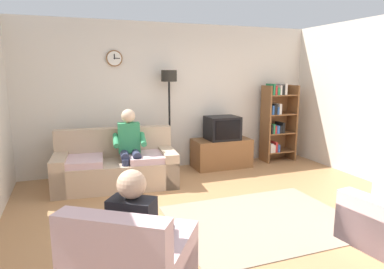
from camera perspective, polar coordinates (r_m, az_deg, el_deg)
The scene contains 10 objects.
ground_plane at distance 4.38m, azimuth 7.77°, elevation -14.13°, with size 12.00×12.00×0.00m, color #B27F51.
back_wall_assembly at distance 6.46m, azimuth -3.10°, elevation 6.39°, with size 6.20×0.17×2.70m.
couch at distance 5.60m, azimuth -12.73°, elevation -5.33°, with size 1.97×1.06×0.90m.
tv_stand at distance 6.55m, azimuth 4.99°, elevation -3.12°, with size 1.10×0.56×0.55m.
tv at distance 6.43m, azimuth 5.15°, elevation 1.12°, with size 0.60×0.49×0.44m.
bookshelf at distance 7.13m, azimuth 14.10°, elevation 2.30°, with size 0.68×0.36×1.59m.
floor_lamp at distance 6.11m, azimuth -3.88°, elevation 7.06°, with size 0.28×0.28×1.85m.
area_rug at distance 4.41m, azimuth 11.78°, elevation -14.04°, with size 2.20×1.70×0.01m, color gray.
person_on_couch at distance 5.43m, azimuth -10.50°, elevation -1.55°, with size 0.54×0.56×1.24m.
person_in_left_armchair at distance 2.78m, azimuth -9.15°, elevation -15.66°, with size 0.61×0.64×1.12m.
Camera 1 is at (-1.90, -3.50, 1.83)m, focal length 31.53 mm.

